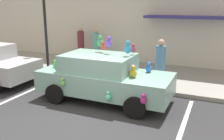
{
  "coord_description": "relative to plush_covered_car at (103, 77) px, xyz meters",
  "views": [
    {
      "loc": [
        3.15,
        -5.31,
        3.13
      ],
      "look_at": [
        -0.21,
        2.33,
        0.9
      ],
      "focal_mm": 39.86,
      "sensor_mm": 36.0,
      "label": 1
    }
  ],
  "objects": [
    {
      "name": "ground_plane",
      "position": [
        0.27,
        -1.73,
        -0.8
      ],
      "size": [
        60.0,
        60.0,
        0.0
      ],
      "primitive_type": "plane",
      "color": "#2D2D30"
    },
    {
      "name": "sidewalk",
      "position": [
        0.27,
        3.27,
        -0.73
      ],
      "size": [
        24.0,
        4.0,
        0.15
      ],
      "primitive_type": "cube",
      "color": "gray",
      "rests_on": "ground"
    },
    {
      "name": "storefront_building",
      "position": [
        0.28,
        5.41,
        2.39
      ],
      "size": [
        24.0,
        1.25,
        6.4
      ],
      "color": "beige",
      "rests_on": "ground"
    },
    {
      "name": "parking_stripe_front",
      "position": [
        2.74,
        -0.73,
        -0.8
      ],
      "size": [
        0.12,
        3.6,
        0.01
      ],
      "primitive_type": "cube",
      "color": "silver",
      "rests_on": "ground"
    },
    {
      "name": "parking_stripe_rear",
      "position": [
        -2.89,
        -0.73,
        -0.8
      ],
      "size": [
        0.12,
        3.6,
        0.01
      ],
      "primitive_type": "cube",
      "color": "silver",
      "rests_on": "ground"
    },
    {
      "name": "plush_covered_car",
      "position": [
        0.0,
        0.0,
        0.0
      ],
      "size": [
        4.36,
        2.01,
        2.12
      ],
      "color": "#82ADA0",
      "rests_on": "ground"
    },
    {
      "name": "teddy_bear_on_sidewalk",
      "position": [
        -1.36,
        1.67,
        -0.3
      ],
      "size": [
        0.4,
        0.33,
        0.76
      ],
      "color": "pink",
      "rests_on": "sidewalk"
    },
    {
      "name": "street_lamp_post",
      "position": [
        -3.62,
        1.77,
        1.86
      ],
      "size": [
        0.28,
        0.28,
        4.12
      ],
      "color": "black",
      "rests_on": "sidewalk"
    },
    {
      "name": "pedestrian_near_shopfront",
      "position": [
        1.33,
        2.45,
        0.11
      ],
      "size": [
        0.39,
        0.39,
        1.66
      ],
      "color": "teal",
      "rests_on": "sidewalk"
    },
    {
      "name": "pedestrian_walking_past",
      "position": [
        -3.59,
        4.65,
        0.18
      ],
      "size": [
        0.37,
        0.37,
        1.79
      ],
      "color": "brown",
      "rests_on": "sidewalk"
    },
    {
      "name": "pedestrian_by_lamp",
      "position": [
        -2.53,
        4.44,
        0.15
      ],
      "size": [
        0.36,
        0.36,
        1.73
      ],
      "color": "#57A6A4",
      "rests_on": "sidewalk"
    }
  ]
}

